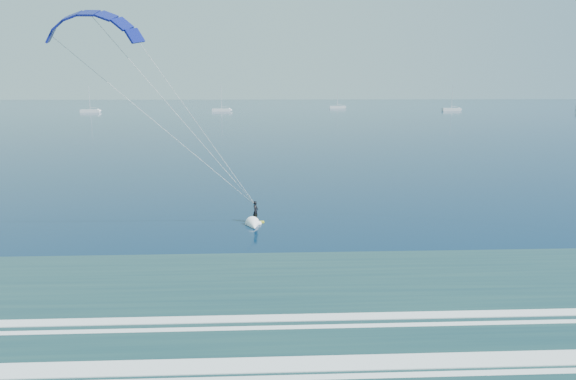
% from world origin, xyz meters
% --- Properties ---
extents(kitesurfer_rig, '(14.42, 8.14, 16.04)m').
position_xyz_m(kitesurfer_rig, '(-9.61, 23.39, 8.19)').
color(kitesurfer_rig, '#CFCE18').
rests_on(kitesurfer_rig, ground).
extents(sailboat_0, '(8.04, 2.40, 11.13)m').
position_xyz_m(sailboat_0, '(-77.75, 211.37, 0.68)').
color(sailboat_0, silver).
rests_on(sailboat_0, ground).
extents(sailboat_1, '(8.20, 2.40, 11.13)m').
position_xyz_m(sailboat_1, '(-22.79, 218.08, 0.68)').
color(sailboat_1, silver).
rests_on(sailboat_1, ground).
extents(sailboat_2, '(7.81, 2.40, 10.75)m').
position_xyz_m(sailboat_2, '(33.23, 249.95, 0.68)').
color(sailboat_2, silver).
rests_on(sailboat_2, ground).
extents(sailboat_3, '(8.25, 2.40, 11.33)m').
position_xyz_m(sailboat_3, '(81.09, 219.46, 0.68)').
color(sailboat_3, silver).
rests_on(sailboat_3, ground).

